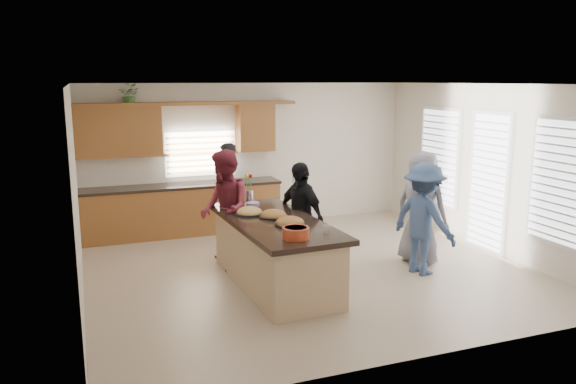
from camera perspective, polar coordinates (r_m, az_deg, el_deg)
name	(u,v)px	position (r m, az deg, el deg)	size (l,w,h in m)	color
floor	(308,269)	(8.70, 2.06, -7.86)	(6.50, 6.50, 0.00)	tan
room_shell	(309,146)	(8.28, 2.15, 4.67)	(6.52, 6.02, 2.81)	silver
back_cabinetry	(180,186)	(10.64, -10.96, 0.58)	(4.08, 0.66, 2.46)	brown
right_wall_glazing	(490,173)	(9.93, 19.86, 1.87)	(0.06, 4.00, 2.25)	white
island	(275,254)	(7.94, -1.34, -6.32)	(1.27, 2.75, 0.95)	tan
platter_front	(290,223)	(7.52, 0.20, -3.16)	(0.43, 0.43, 0.17)	black
platter_mid	(273,215)	(7.94, -1.50, -2.39)	(0.41, 0.41, 0.17)	black
platter_back	(249,212)	(8.13, -3.94, -2.09)	(0.41, 0.41, 0.17)	black
salad_bowl	(296,232)	(6.88, 0.79, -4.11)	(0.33, 0.33, 0.14)	#C54424
clear_cup	(327,229)	(7.19, 3.96, -3.74)	(0.09, 0.09, 0.09)	white
plate_stack	(253,204)	(8.69, -3.61, -1.22)	(0.21, 0.21, 0.05)	#AE8BCA
flower_vase	(249,187)	(8.92, -3.98, 0.47)	(0.14, 0.14, 0.45)	silver
potted_plant	(130,95)	(10.45, -15.75, 9.48)	(0.36, 0.31, 0.39)	#407A31
woman_left_back	(226,189)	(10.56, -6.27, 0.34)	(0.63, 0.41, 1.71)	black
woman_left_mid	(225,210)	(8.56, -6.44, -1.83)	(0.89, 0.70, 1.84)	maroon
woman_left_front	(300,216)	(8.55, 1.22, -2.43)	(0.97, 0.40, 1.65)	black
woman_right_back	(424,219)	(8.55, 13.63, -2.67)	(1.08, 0.62, 1.68)	#354C74
woman_right_front	(421,208)	(9.04, 13.38, -1.56)	(0.87, 0.57, 1.78)	slate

